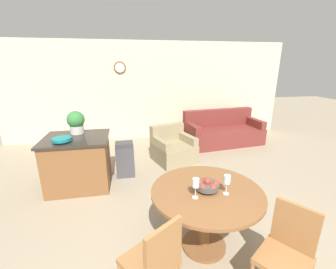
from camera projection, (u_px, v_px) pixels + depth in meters
The scene contains 13 objects.
wall_back at pixel (149, 91), 6.38m from camera, with size 8.00×0.09×2.70m.
dining_table at pixel (206, 204), 2.53m from camera, with size 1.24×1.24×0.77m.
dining_chair_near_left at pixel (155, 259), 1.93m from camera, with size 0.58×0.58×0.90m.
dining_chair_near_right at pixel (288, 249), 2.04m from camera, with size 0.58×0.58×0.90m.
fruit_bowl at pixel (207, 185), 2.45m from camera, with size 0.26×0.26×0.14m.
wine_glass_left at pixel (196, 184), 2.29m from camera, with size 0.07×0.07×0.22m.
wine_glass_right at pixel (227, 180), 2.36m from camera, with size 0.07×0.07×0.22m.
kitchen_island at pixel (79, 162), 3.93m from camera, with size 1.07×0.91×0.91m.
teal_bowl at pixel (62, 139), 3.55m from camera, with size 0.30×0.30×0.07m.
potted_plant at pixel (76, 122), 3.95m from camera, with size 0.30×0.30×0.40m.
trash_bin at pixel (125, 159), 4.32m from camera, with size 0.34×0.26×0.69m.
couch at pixel (222, 132), 6.14m from camera, with size 2.13×1.14×0.89m.
armchair at pixel (173, 149), 5.03m from camera, with size 1.02×1.02×0.78m.
Camera 1 is at (-0.68, -1.18, 2.10)m, focal length 24.00 mm.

